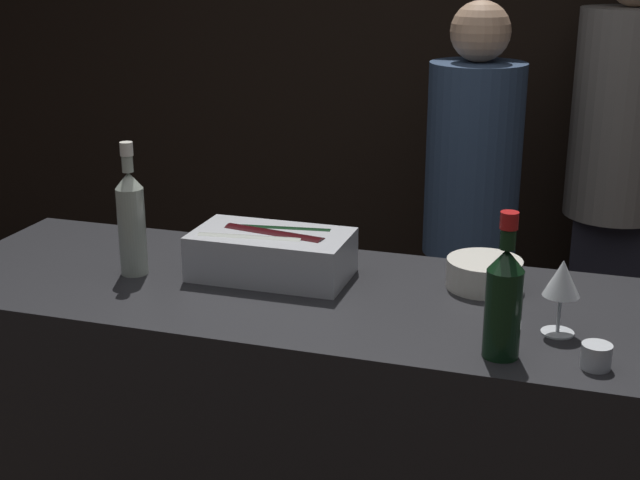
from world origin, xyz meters
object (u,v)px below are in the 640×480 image
object	(u,v)px
ice_bin_with_bottles	(271,252)
person_in_hoodie	(471,206)
wine_glass	(562,280)
person_blond_tee	(617,170)
bowl_white	(484,273)
candle_votive	(596,356)
white_wine_bottle	(131,219)
red_wine_bottle_burgundy	(504,297)

from	to	relation	value
ice_bin_with_bottles	person_in_hoodie	bearing A→B (deg)	73.61
wine_glass	person_blond_tee	size ratio (longest dim) A/B	0.09
bowl_white	candle_votive	size ratio (longest dim) A/B	3.04
person_blond_tee	white_wine_bottle	bearing A→B (deg)	-131.54
ice_bin_with_bottles	bowl_white	size ratio (longest dim) A/B	2.13
ice_bin_with_bottles	bowl_white	xyz separation A→B (m)	(0.52, 0.09, -0.03)
wine_glass	white_wine_bottle	xyz separation A→B (m)	(-1.05, 0.06, 0.02)
white_wine_bottle	person_blond_tee	world-z (taller)	person_blond_tee
white_wine_bottle	person_in_hoodie	bearing A→B (deg)	61.35
red_wine_bottle_burgundy	wine_glass	bearing A→B (deg)	54.76
wine_glass	candle_votive	size ratio (longest dim) A/B	2.77
red_wine_bottle_burgundy	white_wine_bottle	distance (m)	0.97
ice_bin_with_bottles	white_wine_bottle	distance (m)	0.36
white_wine_bottle	person_in_hoodie	size ratio (longest dim) A/B	0.21
wine_glass	ice_bin_with_bottles	bearing A→B (deg)	168.70
ice_bin_with_bottles	candle_votive	distance (m)	0.85
ice_bin_with_bottles	person_blond_tee	distance (m)	1.68
person_blond_tee	person_in_hoodie	bearing A→B (deg)	-153.36
person_blond_tee	bowl_white	bearing A→B (deg)	-107.07
bowl_white	wine_glass	xyz separation A→B (m)	(0.19, -0.23, 0.08)
white_wine_bottle	person_in_hoodie	xyz separation A→B (m)	(0.68, 1.25, -0.25)
white_wine_bottle	bowl_white	bearing A→B (deg)	11.24
bowl_white	candle_votive	xyz separation A→B (m)	(0.27, -0.38, -0.01)
ice_bin_with_bottles	candle_votive	bearing A→B (deg)	-20.02
ice_bin_with_bottles	bowl_white	distance (m)	0.53
bowl_white	person_in_hoodie	size ratio (longest dim) A/B	0.11
red_wine_bottle_burgundy	person_in_hoodie	world-z (taller)	person_in_hoodie
person_blond_tee	candle_votive	bearing A→B (deg)	-95.56
red_wine_bottle_burgundy	person_in_hoodie	distance (m)	1.49
wine_glass	red_wine_bottle_burgundy	xyz separation A→B (m)	(-0.11, -0.15, 0.01)
wine_glass	person_in_hoodie	world-z (taller)	person_in_hoodie
candle_votive	red_wine_bottle_burgundy	distance (m)	0.21
ice_bin_with_bottles	red_wine_bottle_burgundy	xyz separation A→B (m)	(0.61, -0.29, 0.06)
bowl_white	candle_votive	world-z (taller)	bowl_white
ice_bin_with_bottles	white_wine_bottle	bearing A→B (deg)	-165.69
person_in_hoodie	person_blond_tee	size ratio (longest dim) A/B	0.90
candle_votive	person_blond_tee	distance (m)	1.75
candle_votive	red_wine_bottle_burgundy	bearing A→B (deg)	-179.39
ice_bin_with_bottles	candle_votive	xyz separation A→B (m)	(0.80, -0.29, -0.04)
bowl_white	white_wine_bottle	world-z (taller)	white_wine_bottle
person_blond_tee	red_wine_bottle_burgundy	bearing A→B (deg)	-101.64
red_wine_bottle_burgundy	person_blond_tee	xyz separation A→B (m)	(0.23, 1.75, -0.13)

